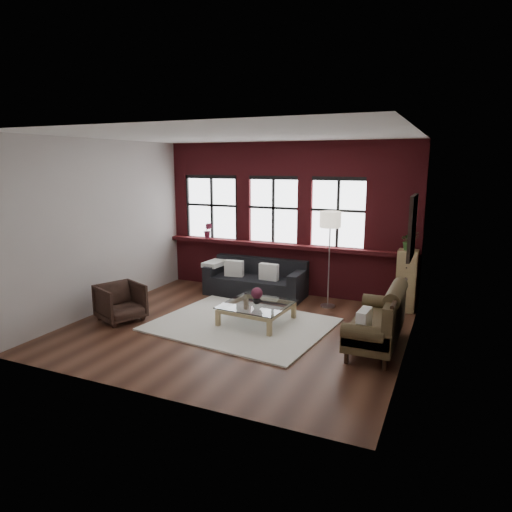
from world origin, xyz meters
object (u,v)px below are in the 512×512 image
at_px(vase, 257,300).
at_px(floor_lamp, 329,256).
at_px(armchair, 121,302).
at_px(coffee_table, 257,314).
at_px(drawer_chest, 407,281).
at_px(dark_sofa, 255,278).
at_px(vintage_settee, 376,318).

bearing_deg(vase, floor_lamp, 58.07).
xyz_separation_m(armchair, floor_lamp, (3.17, 2.27, 0.68)).
xyz_separation_m(coffee_table, drawer_chest, (2.30, 1.79, 0.41)).
height_order(dark_sofa, coffee_table, dark_sofa).
height_order(armchair, coffee_table, armchair).
relative_size(coffee_table, floor_lamp, 0.55).
bearing_deg(dark_sofa, vintage_settee, -32.61).
bearing_deg(floor_lamp, drawer_chest, 14.47).
distance_m(dark_sofa, vintage_settee, 3.31).
xyz_separation_m(coffee_table, floor_lamp, (0.89, 1.43, 0.83)).
xyz_separation_m(armchair, drawer_chest, (4.58, 2.63, 0.25)).
height_order(drawer_chest, floor_lamp, floor_lamp).
bearing_deg(drawer_chest, vintage_settee, -96.49).
relative_size(vintage_settee, floor_lamp, 0.87).
bearing_deg(floor_lamp, vintage_settee, -54.54).
bearing_deg(armchair, floor_lamp, -31.58).
xyz_separation_m(vintage_settee, drawer_chest, (0.23, 2.02, 0.12)).
xyz_separation_m(dark_sofa, drawer_chest, (3.02, 0.24, 0.21)).
relative_size(armchair, drawer_chest, 0.63).
bearing_deg(dark_sofa, vase, -65.18).
xyz_separation_m(vase, drawer_chest, (2.30, 1.79, 0.15)).
relative_size(drawer_chest, floor_lamp, 0.58).
bearing_deg(vase, drawer_chest, 37.92).
relative_size(vintage_settee, drawer_chest, 1.50).
bearing_deg(dark_sofa, coffee_table, -65.18).
relative_size(dark_sofa, armchair, 2.86).
distance_m(vase, drawer_chest, 2.92).
height_order(vintage_settee, floor_lamp, floor_lamp).
relative_size(coffee_table, vase, 7.38).
bearing_deg(armchair, drawer_chest, -37.26).
distance_m(dark_sofa, floor_lamp, 1.73).
height_order(dark_sofa, vintage_settee, vintage_settee).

